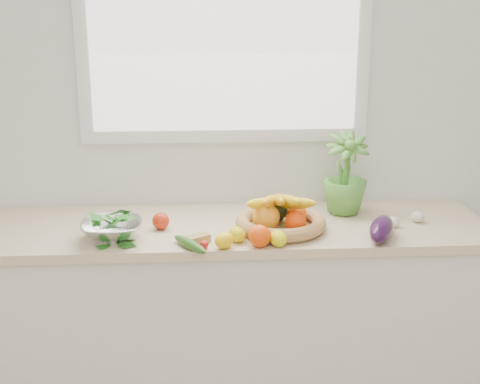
{
  "coord_description": "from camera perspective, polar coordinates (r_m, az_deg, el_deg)",
  "views": [
    {
      "loc": [
        -0.12,
        -0.77,
        1.87
      ],
      "look_at": [
        0.05,
        1.93,
        1.05
      ],
      "focal_mm": 50.0,
      "sensor_mm": 36.0,
      "label": 1
    }
  ],
  "objects": [
    {
      "name": "counter_cabinet",
      "position": [
        3.08,
        -0.97,
        -11.02
      ],
      "size": [
        2.2,
        0.58,
        0.86
      ],
      "primitive_type": "cube",
      "color": "silver",
      "rests_on": "ground"
    },
    {
      "name": "orange_loose",
      "position": [
        2.62,
        1.68,
        -3.77
      ],
      "size": [
        0.1,
        0.1,
        0.09
      ],
      "primitive_type": "sphere",
      "rotation": [
        0.0,
        0.0,
        -0.15
      ],
      "color": "#FF4808",
      "rests_on": "countertop"
    },
    {
      "name": "apple",
      "position": [
        2.83,
        -6.77,
        -2.48
      ],
      "size": [
        0.1,
        0.1,
        0.07
      ],
      "primitive_type": "sphere",
      "rotation": [
        0.0,
        0.0,
        -0.42
      ],
      "color": "red",
      "rests_on": "countertop"
    },
    {
      "name": "back_wall",
      "position": [
        3.06,
        -1.31,
        7.11
      ],
      "size": [
        4.5,
        0.02,
        2.7
      ],
      "primitive_type": "cube",
      "color": "white",
      "rests_on": "ground"
    },
    {
      "name": "garlic_c",
      "position": [
        2.86,
        12.56,
        -2.91
      ],
      "size": [
        0.06,
        0.06,
        0.04
      ],
      "primitive_type": "ellipsoid",
      "rotation": [
        0.0,
        0.0,
        -0.16
      ],
      "color": "silver",
      "rests_on": "countertop"
    },
    {
      "name": "potted_herb",
      "position": [
        3.01,
        8.97,
        1.61
      ],
      "size": [
        0.21,
        0.21,
        0.36
      ],
      "primitive_type": "imported",
      "rotation": [
        0.0,
        0.0,
        0.06
      ],
      "color": "#529937",
      "rests_on": "countertop"
    },
    {
      "name": "ginger",
      "position": [
        2.66,
        -3.74,
        -4.1
      ],
      "size": [
        0.12,
        0.1,
        0.04
      ],
      "primitive_type": "cube",
      "rotation": [
        0.0,
        0.0,
        0.59
      ],
      "color": "tan",
      "rests_on": "countertop"
    },
    {
      "name": "lemon_a",
      "position": [
        2.64,
        3.28,
        -3.98
      ],
      "size": [
        0.09,
        0.1,
        0.07
      ],
      "primitive_type": "ellipsoid",
      "rotation": [
        0.0,
        0.0,
        0.31
      ],
      "color": "#F2EE0D",
      "rests_on": "countertop"
    },
    {
      "name": "radish",
      "position": [
        2.62,
        -3.07,
        -4.51
      ],
      "size": [
        0.04,
        0.04,
        0.03
      ],
      "primitive_type": "sphere",
      "rotation": [
        0.0,
        0.0,
        -0.27
      ],
      "color": "red",
      "rests_on": "countertop"
    },
    {
      "name": "lemon_b",
      "position": [
        2.61,
        -1.37,
        -4.16
      ],
      "size": [
        0.1,
        0.1,
        0.07
      ],
      "primitive_type": "ellipsoid",
      "rotation": [
        0.0,
        0.0,
        -0.75
      ],
      "color": "yellow",
      "rests_on": "countertop"
    },
    {
      "name": "window_pane",
      "position": [
        2.98,
        -1.34,
        14.58
      ],
      "size": [
        1.18,
        0.01,
        0.98
      ],
      "primitive_type": "cube",
      "color": "white",
      "rests_on": "window_frame"
    },
    {
      "name": "cucumber",
      "position": [
        2.62,
        -4.3,
        -4.47
      ],
      "size": [
        0.15,
        0.2,
        0.04
      ],
      "primitive_type": "ellipsoid",
      "rotation": [
        0.0,
        0.0,
        0.58
      ],
      "color": "#265D1B",
      "rests_on": "countertop"
    },
    {
      "name": "garlic_a",
      "position": [
        2.92,
        12.93,
        -2.5
      ],
      "size": [
        0.07,
        0.07,
        0.05
      ],
      "primitive_type": "ellipsoid",
      "rotation": [
        0.0,
        0.0,
        -0.43
      ],
      "color": "beige",
      "rests_on": "countertop"
    },
    {
      "name": "countertop",
      "position": [
        2.89,
        -1.01,
        -3.12
      ],
      "size": [
        2.24,
        0.62,
        0.04
      ],
      "primitive_type": "cube",
      "color": "beige",
      "rests_on": "counter_cabinet"
    },
    {
      "name": "garlic_b",
      "position": [
        3.0,
        14.93,
        -2.06
      ],
      "size": [
        0.07,
        0.07,
        0.05
      ],
      "primitive_type": "ellipsoid",
      "rotation": [
        0.0,
        0.0,
        -0.34
      ],
      "color": "beige",
      "rests_on": "countertop"
    },
    {
      "name": "fruit_basket",
      "position": [
        2.81,
        3.43,
        -2.2
      ],
      "size": [
        0.39,
        0.39,
        0.19
      ],
      "color": "tan",
      "rests_on": "countertop"
    },
    {
      "name": "colander_with_spinach",
      "position": [
        2.73,
        -10.91,
        -2.82
      ],
      "size": [
        0.26,
        0.26,
        0.13
      ],
      "color": "silver",
      "rests_on": "countertop"
    },
    {
      "name": "lemon_c",
      "position": [
        2.68,
        -0.24,
        -3.64
      ],
      "size": [
        0.09,
        0.1,
        0.06
      ],
      "primitive_type": "ellipsoid",
      "rotation": [
        0.0,
        0.0,
        0.48
      ],
      "color": "yellow",
      "rests_on": "countertop"
    },
    {
      "name": "eggplant",
      "position": [
        2.75,
        11.98,
        -3.12
      ],
      "size": [
        0.18,
        0.25,
        0.09
      ],
      "primitive_type": "ellipsoid",
      "rotation": [
        0.0,
        0.0,
        -0.42
      ],
      "color": "#290D32",
      "rests_on": "countertop"
    },
    {
      "name": "window_frame",
      "position": [
        3.0,
        -1.35,
        14.6
      ],
      "size": [
        1.3,
        0.03,
        1.1
      ],
      "primitive_type": "cube",
      "color": "white",
      "rests_on": "back_wall"
    }
  ]
}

